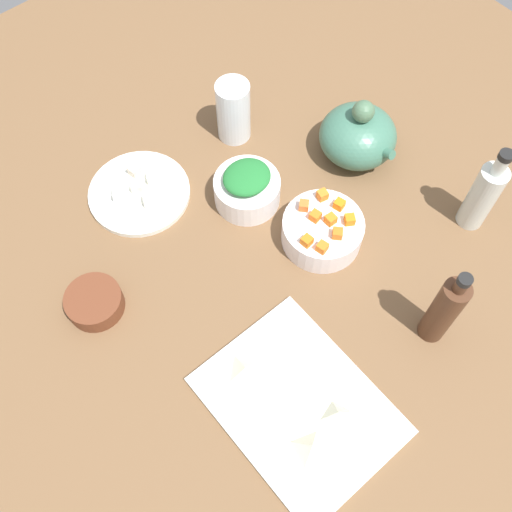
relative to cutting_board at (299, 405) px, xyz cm
name	(u,v)px	position (x,y,z in cm)	size (l,w,h in cm)	color
tabletop	(256,272)	(-24.51, 11.45, -2.00)	(190.00, 190.00, 3.00)	brown
cutting_board	(299,405)	(0.00, 0.00, 0.00)	(31.77, 24.11, 1.00)	silver
plate_tofu	(139,193)	(-52.75, 4.50, 0.10)	(20.48, 20.48, 1.20)	white
bowl_greens	(247,191)	(-37.72, 20.40, 2.51)	(13.13, 13.13, 6.02)	white
bowl_carrots	(322,231)	(-21.32, 25.33, 2.39)	(15.46, 15.46, 5.77)	white
bowl_small_side	(95,302)	(-37.43, -15.80, 1.43)	(10.34, 10.34, 3.86)	brown
teapot	(358,135)	(-32.06, 45.20, 5.17)	(17.31, 15.77, 14.86)	#3F735C
bottle_0	(483,195)	(-5.52, 50.78, 7.90)	(5.25, 5.25, 20.65)	silver
bottle_1	(444,310)	(5.25, 27.10, 8.55)	(4.64, 4.64, 20.90)	#4E2E1C
drinking_glass_0	(233,111)	(-52.63, 29.30, 6.45)	(7.04, 7.04, 13.91)	white
carrot_cube_0	(304,206)	(-26.21, 24.71, 6.17)	(1.80, 1.80, 1.80)	orange
carrot_cube_1	(339,204)	(-22.07, 29.95, 6.17)	(1.80, 1.80, 1.80)	orange
carrot_cube_2	(338,233)	(-17.72, 25.24, 6.17)	(1.80, 1.80, 1.80)	orange
carrot_cube_3	(307,241)	(-20.20, 19.92, 6.17)	(1.80, 1.80, 1.80)	orange
carrot_cube_4	(315,216)	(-23.11, 24.72, 6.17)	(1.80, 1.80, 1.80)	orange
carrot_cube_5	(350,220)	(-18.42, 29.05, 6.17)	(1.80, 1.80, 1.80)	orange
carrot_cube_6	(322,247)	(-17.43, 21.12, 6.17)	(1.80, 1.80, 1.80)	orange
carrot_cube_7	(322,195)	(-25.69, 29.01, 6.17)	(1.80, 1.80, 1.80)	orange
carrot_cube_8	(331,219)	(-20.73, 26.39, 6.17)	(1.80, 1.80, 1.80)	orange
chopped_greens_mound	(247,177)	(-37.72, 20.40, 6.98)	(9.54, 8.67, 2.90)	#237532
tofu_cube_0	(135,170)	(-56.76, 6.48, 1.80)	(2.20, 2.20, 2.20)	#F8E5CB
tofu_cube_1	(119,194)	(-53.94, 0.68, 1.80)	(2.20, 2.20, 2.20)	white
tofu_cube_2	(149,200)	(-48.96, 4.54, 1.80)	(2.20, 2.20, 2.20)	white
tofu_cube_3	(153,177)	(-52.98, 8.24, 1.80)	(2.20, 2.20, 2.20)	white
tofu_cube_4	(137,186)	(-53.20, 4.66, 1.80)	(2.20, 2.20, 2.20)	white
dumpling_0	(338,414)	(5.47, 3.43, 1.90)	(4.23, 3.75, 2.80)	beige
dumpling_1	(312,448)	(6.61, -3.45, 2.01)	(5.09, 4.54, 3.02)	beige
dumpling_2	(246,370)	(-10.08, -3.15, 1.65)	(5.02, 4.84, 2.30)	beige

